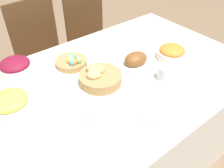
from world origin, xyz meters
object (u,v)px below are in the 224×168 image
egg_basket (72,62)px  drinking_cup (164,73)px  bread_basket (99,77)px  dinner_plate (161,110)px  chair_far_center (46,55)px  spoon (183,96)px  pineapple_bowl (11,104)px  carrot_bowl (172,52)px  chair_far_right (93,38)px  ham_platter (136,60)px  beet_salad_bowl (16,67)px  fork (140,124)px  knife (179,99)px  butter_dish (98,113)px

egg_basket → drinking_cup: (0.35, -0.45, 0.01)m
bread_basket → dinner_plate: bread_basket is taller
chair_far_center → dinner_plate: chair_far_center is taller
spoon → drinking_cup: 0.18m
bread_basket → pineapple_bowl: (-0.47, 0.07, 0.02)m
bread_basket → egg_basket: 0.25m
carrot_bowl → bread_basket: bearing=171.3°
chair_far_right → ham_platter: (-0.24, -0.84, 0.27)m
egg_basket → pineapple_bowl: pineapple_bowl is taller
beet_salad_bowl → dinner_plate: 0.87m
pineapple_bowl → beet_salad_bowl: (0.14, 0.30, -0.00)m
carrot_bowl → drinking_cup: (-0.21, -0.12, 0.00)m
pineapple_bowl → fork: bearing=-45.7°
fork → knife: bearing=2.1°
bread_basket → spoon: bread_basket is taller
knife → spoon: size_ratio=1.00×
pineapple_bowl → spoon: 0.87m
beet_salad_bowl → butter_dish: 0.60m
bread_basket → ham_platter: (0.29, 0.01, -0.01)m
carrot_bowl → knife: bearing=-133.4°
drinking_cup → beet_salad_bowl: bearing=138.5°
beet_salad_bowl → egg_basket: bearing=-22.4°
chair_far_center → ham_platter: (0.25, -0.84, 0.27)m
egg_basket → beet_salad_bowl: bearing=157.6°
egg_basket → pineapple_bowl: size_ratio=0.95×
bread_basket → carrot_bowl: bearing=-8.7°
chair_far_right → butter_dish: bearing=-124.6°
egg_basket → chair_far_right: bearing=47.0°
chair_far_center → ham_platter: bearing=-78.9°
chair_far_center → spoon: bearing=-84.6°
drinking_cup → fork: bearing=-153.7°
chair_far_center → beet_salad_bowl: (-0.37, -0.48, 0.29)m
dinner_plate → drinking_cup: (0.21, 0.17, 0.04)m
carrot_bowl → butter_dish: bearing=-169.5°
beet_salad_bowl → butter_dish: bearing=-72.9°
chair_far_center → spoon: size_ratio=5.09×
chair_far_right → knife: (-0.29, -1.23, 0.24)m
chair_far_center → fork: (-0.07, -1.23, 0.24)m
butter_dish → pineapple_bowl: bearing=138.5°
chair_far_center → drinking_cup: chair_far_center is taller
egg_basket → carrot_bowl: size_ratio=1.03×
egg_basket → drinking_cup: size_ratio=2.44×
carrot_bowl → fork: carrot_bowl is taller
pineapple_bowl → knife: pineapple_bowl is taller
bread_basket → drinking_cup: bearing=-33.1°
spoon → carrot_bowl: bearing=47.7°
butter_dish → chair_far_right: bearing=56.9°
fork → pineapple_bowl: bearing=136.5°
bread_basket → spoon: size_ratio=1.26×
butter_dish → spoon: bearing=-21.2°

